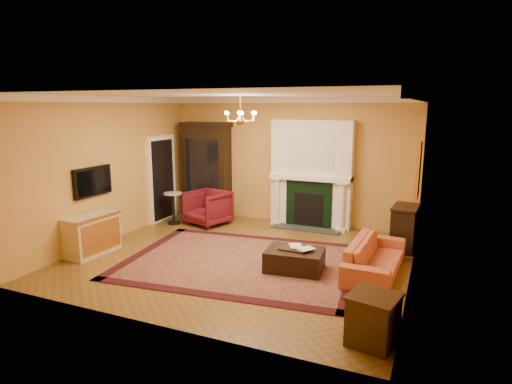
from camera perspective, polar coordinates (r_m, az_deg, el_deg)
The scene contains 26 objects.
floor at distance 8.20m, azimuth -1.96°, elevation -8.74°, with size 6.00×5.50×0.02m, color brown.
ceiling at distance 7.70m, azimuth -2.12°, elevation 12.88°, with size 6.00×5.50×0.02m, color white.
wall_back at distance 10.34m, azimuth 4.49°, elevation 4.10°, with size 6.00×0.02×3.00m, color #D99C4E.
wall_front at distance 5.49m, azimuth -14.39°, elevation -2.81°, with size 6.00×0.02×3.00m, color #D99C4E.
wall_left at distance 9.47m, azimuth -18.78°, elevation 2.84°, with size 0.02×5.50×3.00m, color #D99C4E.
wall_right at distance 7.09m, azimuth 20.56°, elevation 0.00°, with size 0.02×5.50×3.00m, color #D99C4E.
fireplace at distance 10.03m, azimuth 7.37°, elevation 2.05°, with size 1.90×0.70×2.50m.
crown_molding at distance 8.57m, azimuth 0.67°, elevation 12.27°, with size 6.00×5.50×0.12m.
doorway at distance 10.82m, azimuth -12.42°, elevation 1.75°, with size 0.08×1.05×2.10m.
tv_panel at distance 9.02m, azimuth -20.94°, elevation 1.32°, with size 0.09×0.95×0.58m.
gilt_mirror at distance 8.45m, azimuth 20.84°, elevation 2.75°, with size 0.06×0.76×1.05m.
chandelier at distance 7.70m, azimuth -2.10°, elevation 9.88°, with size 0.63×0.55×0.53m.
oriental_rug at distance 7.95m, azimuth -1.91°, elevation -9.26°, with size 4.19×3.14×0.02m, color #480F19.
china_cabinet at distance 11.01m, azimuth -6.47°, elevation 2.68°, with size 1.15×0.52×2.31m, color black.
wingback_armchair at distance 10.31m, azimuth -6.44°, elevation -1.88°, with size 0.88×0.82×0.91m, color maroon.
pedestal_table at distance 10.48m, azimuth -10.97°, elevation -1.84°, with size 0.43×0.43×0.77m.
commode at distance 8.84m, azimuth -21.06°, elevation -5.31°, with size 0.49×1.03×0.77m, color beige.
coral_sofa at distance 7.60m, azimuth 15.65°, elevation -7.69°, with size 1.95×0.57×0.76m, color #BE5C3C.
end_table at distance 5.50m, azimuth 15.34°, elevation -16.24°, with size 0.52×0.52×0.60m, color #36220E.
console_table at distance 8.99m, azimuth 19.18°, elevation -4.64°, with size 0.44×0.76×0.85m, color black.
leather_ottoman at distance 7.52m, azimuth 5.17°, elevation -8.99°, with size 0.97×0.71×0.36m, color black.
ottoman_tray at distance 7.48m, azimuth 5.07°, elevation -7.50°, with size 0.45×0.35×0.03m, color black.
book_a at distance 7.45m, azimuth 4.54°, elevation -6.32°, with size 0.21×0.03×0.28m, color gray.
book_b at distance 7.43m, azimuth 6.14°, elevation -6.38°, with size 0.21×0.02×0.29m, color gray.
topiary_left at distance 10.14m, azimuth 4.00°, elevation 3.77°, with size 0.16×0.16×0.43m.
topiary_right at distance 9.78m, azimuth 11.55°, elevation 3.29°, with size 0.16×0.16×0.43m.
Camera 1 is at (3.28, -6.96, 2.82)m, focal length 30.00 mm.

